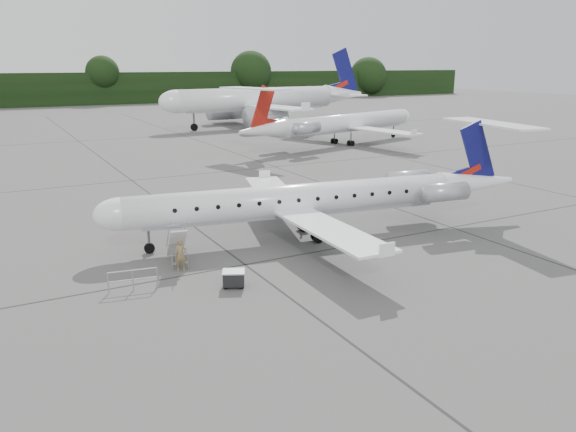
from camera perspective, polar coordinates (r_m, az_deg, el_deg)
ground at (r=29.05m, az=9.61°, el=-5.54°), size 320.00×320.00×0.00m
treeline at (r=152.32m, az=-22.50°, el=11.79°), size 260.00×4.00×8.00m
main_regional_jet at (r=33.15m, az=0.78°, el=3.22°), size 28.26×22.28×6.58m
airstair at (r=30.04m, az=-11.25°, el=-2.83°), size 1.19×2.33×2.06m
passenger at (r=28.91m, az=-10.86°, el=-3.92°), size 0.71×0.56×1.69m
safety_railing at (r=27.07m, az=-15.47°, el=-6.34°), size 2.18×0.45×1.00m
baggage_cart at (r=26.67m, az=-5.54°, el=-6.32°), size 1.23×1.14×0.86m
bg_narrowbody at (r=94.27m, az=-3.22°, el=12.88°), size 36.56×27.14×12.70m
bg_regional_right at (r=74.08m, az=6.18°, el=10.27°), size 34.17×28.34×7.77m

